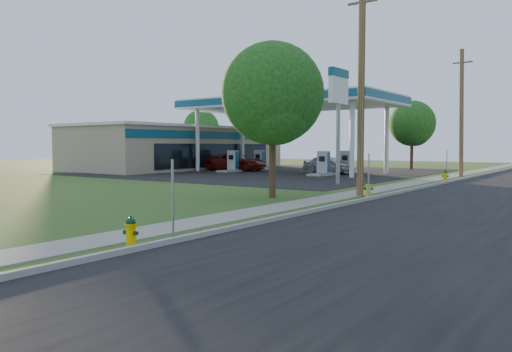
% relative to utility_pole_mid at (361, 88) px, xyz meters
% --- Properties ---
extents(road, '(8.00, 120.00, 0.02)m').
position_rel_utility_pole_mid_xyz_m(road, '(5.10, -7.00, -4.94)').
color(road, black).
rests_on(road, ground).
extents(curb, '(0.15, 120.00, 0.15)m').
position_rel_utility_pole_mid_xyz_m(curb, '(1.10, -7.00, -4.88)').
color(curb, '#9F9C91').
rests_on(curb, ground).
extents(sidewalk, '(1.50, 120.00, 0.03)m').
position_rel_utility_pole_mid_xyz_m(sidewalk, '(-0.65, -7.00, -4.94)').
color(sidewalk, gray).
rests_on(sidewalk, ground).
extents(forecourt, '(26.00, 28.00, 0.02)m').
position_rel_utility_pole_mid_xyz_m(forecourt, '(-15.40, 15.00, -4.94)').
color(forecourt, black).
rests_on(forecourt, ground).
extents(utility_pole_mid, '(1.40, 0.32, 9.80)m').
position_rel_utility_pole_mid_xyz_m(utility_pole_mid, '(0.00, 0.00, 0.00)').
color(utility_pole_mid, brown).
rests_on(utility_pole_mid, ground).
extents(utility_pole_far, '(1.40, 0.32, 9.50)m').
position_rel_utility_pole_mid_xyz_m(utility_pole_far, '(0.00, 18.00, -0.15)').
color(utility_pole_far, brown).
rests_on(utility_pole_far, ground).
extents(sign_post_near, '(0.05, 0.04, 2.00)m').
position_rel_utility_pole_mid_xyz_m(sign_post_near, '(0.85, -12.80, -3.95)').
color(sign_post_near, gray).
rests_on(sign_post_near, ground).
extents(sign_post_mid, '(0.05, 0.04, 2.00)m').
position_rel_utility_pole_mid_xyz_m(sign_post_mid, '(0.85, -1.00, -3.95)').
color(sign_post_mid, gray).
rests_on(sign_post_mid, ground).
extents(sign_post_far, '(0.05, 0.04, 2.00)m').
position_rel_utility_pole_mid_xyz_m(sign_post_far, '(0.85, 11.20, -3.95)').
color(sign_post_far, gray).
rests_on(sign_post_far, ground).
extents(gas_canopy, '(18.18, 9.18, 6.40)m').
position_rel_utility_pole_mid_xyz_m(gas_canopy, '(-13.40, 15.00, 0.94)').
color(gas_canopy, silver).
rests_on(gas_canopy, ground).
extents(fuel_pump_nw, '(1.20, 3.20, 1.90)m').
position_rel_utility_pole_mid_xyz_m(fuel_pump_nw, '(-17.90, 13.00, -4.23)').
color(fuel_pump_nw, '#9F9C91').
rests_on(fuel_pump_nw, ground).
extents(fuel_pump_ne, '(1.20, 3.20, 1.90)m').
position_rel_utility_pole_mid_xyz_m(fuel_pump_ne, '(-8.90, 13.00, -4.23)').
color(fuel_pump_ne, '#9F9C91').
rests_on(fuel_pump_ne, ground).
extents(fuel_pump_sw, '(1.20, 3.20, 1.90)m').
position_rel_utility_pole_mid_xyz_m(fuel_pump_sw, '(-17.90, 17.00, -4.23)').
color(fuel_pump_sw, '#9F9C91').
rests_on(fuel_pump_sw, ground).
extents(fuel_pump_se, '(1.20, 3.20, 1.90)m').
position_rel_utility_pole_mid_xyz_m(fuel_pump_se, '(-8.90, 17.00, -4.23)').
color(fuel_pump_se, '#9F9C91').
rests_on(fuel_pump_se, ground).
extents(convenience_store, '(10.40, 22.40, 4.25)m').
position_rel_utility_pole_mid_xyz_m(convenience_store, '(-26.38, 15.00, -2.82)').
color(convenience_store, tan).
rests_on(convenience_store, ground).
extents(price_pylon, '(0.34, 2.04, 6.85)m').
position_rel_utility_pole_mid_xyz_m(price_pylon, '(-3.90, 5.50, 0.48)').
color(price_pylon, gray).
rests_on(price_pylon, ground).
extents(tree_verge, '(4.56, 4.56, 6.91)m').
position_rel_utility_pole_mid_xyz_m(tree_verge, '(-2.77, -3.05, -0.50)').
color(tree_verge, '#3E2D1B').
rests_on(tree_verge, ground).
extents(tree_lot, '(4.40, 4.40, 6.67)m').
position_rel_utility_pole_mid_xyz_m(tree_lot, '(-6.50, 26.51, -0.66)').
color(tree_lot, '#3E2D1B').
rests_on(tree_lot, ground).
extents(tree_back, '(4.42, 4.42, 6.69)m').
position_rel_utility_pole_mid_xyz_m(tree_back, '(-31.63, 24.02, -0.64)').
color(tree_back, '#3E2D1B').
rests_on(tree_back, ground).
extents(hydrant_near, '(0.39, 0.35, 0.76)m').
position_rel_utility_pole_mid_xyz_m(hydrant_near, '(0.80, -14.06, -4.58)').
color(hydrant_near, '#FEC400').
rests_on(hydrant_near, ground).
extents(hydrant_mid, '(0.43, 0.38, 0.83)m').
position_rel_utility_pole_mid_xyz_m(hydrant_mid, '(0.66, -0.55, -4.55)').
color(hydrant_mid, yellow).
rests_on(hydrant_mid, ground).
extents(hydrant_far, '(0.41, 0.37, 0.81)m').
position_rel_utility_pole_mid_xyz_m(hydrant_far, '(0.80, 11.10, -4.56)').
color(hydrant_far, '#E3C304').
rests_on(hydrant_far, ground).
extents(car_red, '(6.05, 3.31, 1.61)m').
position_rel_utility_pole_mid_xyz_m(car_red, '(-18.86, 14.70, -4.15)').
color(car_red, maroon).
rests_on(car_red, ground).
extents(car_silver, '(4.60, 2.28, 1.51)m').
position_rel_utility_pole_mid_xyz_m(car_silver, '(-9.72, 15.45, -4.20)').
color(car_silver, silver).
rests_on(car_silver, ground).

